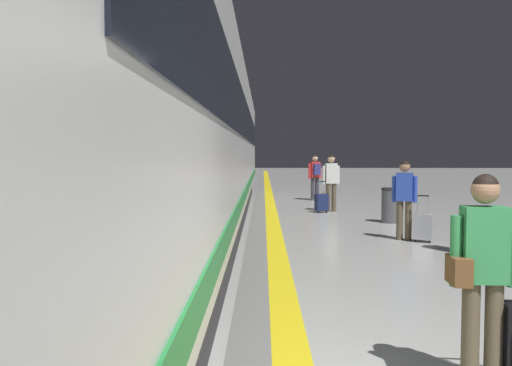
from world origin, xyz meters
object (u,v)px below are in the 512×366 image
at_px(high_speed_train, 181,122).
at_px(passenger_mid, 404,194).
at_px(waste_bin, 390,205).
at_px(passenger_near, 331,179).
at_px(duffel_bag_far, 324,197).
at_px(suitcase_near, 322,202).
at_px(traveller_foreground, 482,265).
at_px(passenger_far, 315,173).
at_px(suitcase_mid, 423,227).

xyz_separation_m(high_speed_train, passenger_mid, (4.75, -0.68, -1.54)).
bearing_deg(high_speed_train, passenger_mid, -8.19).
bearing_deg(waste_bin, passenger_mid, -97.26).
bearing_deg(passenger_near, duffel_bag_far, 86.92).
height_order(high_speed_train, passenger_mid, high_speed_train).
bearing_deg(high_speed_train, duffel_bag_far, 63.89).
bearing_deg(waste_bin, suitcase_near, 122.81).
relative_size(high_speed_train, waste_bin, 29.34).
bearing_deg(traveller_foreground, suitcase_near, 89.61).
bearing_deg(passenger_far, passenger_mid, -84.12).
bearing_deg(duffel_bag_far, passenger_far, 135.79).
height_order(suitcase_mid, passenger_far, passenger_far).
bearing_deg(suitcase_mid, suitcase_near, 105.32).
bearing_deg(suitcase_mid, traveller_foreground, -102.77).
distance_m(suitcase_near, duffel_bag_far, 3.93).
distance_m(passenger_near, passenger_mid, 5.53).
relative_size(traveller_foreground, suitcase_near, 1.74).
xyz_separation_m(passenger_mid, passenger_far, (-0.96, 9.36, 0.07)).
bearing_deg(passenger_mid, duffel_bag_far, 94.11).
bearing_deg(passenger_mid, passenger_near, 98.77).
bearing_deg(suitcase_mid, passenger_near, 101.50).
relative_size(high_speed_train, traveller_foreground, 15.99).
distance_m(passenger_mid, waste_bin, 2.87).
bearing_deg(passenger_far, passenger_near, -88.24).
distance_m(passenger_near, passenger_far, 3.89).
bearing_deg(high_speed_train, waste_bin, 22.54).
relative_size(suitcase_near, passenger_mid, 0.58).
bearing_deg(high_speed_train, passenger_far, 66.40).
relative_size(traveller_foreground, suitcase_mid, 1.73).
bearing_deg(passenger_mid, high_speed_train, 171.81).
height_order(high_speed_train, passenger_near, high_speed_train).
relative_size(passenger_far, duffel_bag_far, 3.93).
relative_size(suitcase_mid, passenger_far, 0.56).
bearing_deg(duffel_bag_far, traveller_foreground, -92.11).
bearing_deg(waste_bin, high_speed_train, -157.46).
relative_size(passenger_mid, waste_bin, 1.82).
height_order(traveller_foreground, duffel_bag_far, traveller_foreground).
bearing_deg(passenger_far, high_speed_train, -113.60).
bearing_deg(suitcase_near, passenger_mid, -77.29).
bearing_deg(passenger_far, suitcase_near, -92.75).
xyz_separation_m(traveller_foreground, passenger_near, (0.40, 12.65, 0.05)).
bearing_deg(suitcase_near, suitcase_mid, -74.68).
xyz_separation_m(traveller_foreground, duffel_bag_far, (0.60, 16.23, -0.81)).
height_order(passenger_far, duffel_bag_far, passenger_far).
height_order(passenger_mid, suitcase_mid, passenger_mid).
relative_size(high_speed_train, suitcase_near, 27.90).
height_order(high_speed_train, passenger_far, high_speed_train).
distance_m(passenger_near, suitcase_near, 0.83).
xyz_separation_m(passenger_mid, suitcase_mid, (0.32, -0.26, -0.64)).
distance_m(traveller_foreground, waste_bin, 10.13).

